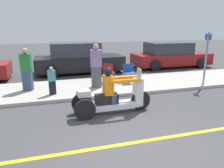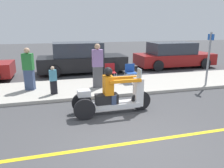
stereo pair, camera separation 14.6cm
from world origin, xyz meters
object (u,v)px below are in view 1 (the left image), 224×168
(motorcycle_trike, at_px, (112,97))
(spectator_mid_group, at_px, (27,70))
(parked_car_lot_center, at_px, (78,59))
(folding_chair_set_back, at_px, (109,71))
(spectator_by_tree, at_px, (96,67))
(folding_chair_curbside, at_px, (129,71))
(street_sign, at_px, (206,57))
(parked_car_lot_right, at_px, (170,55))
(spectator_end_of_line, at_px, (52,81))

(motorcycle_trike, xyz_separation_m, spectator_mid_group, (-2.55, 2.86, 0.40))
(spectator_mid_group, height_order, parked_car_lot_center, spectator_mid_group)
(folding_chair_set_back, bearing_deg, spectator_by_tree, -134.81)
(folding_chair_curbside, bearing_deg, street_sign, -23.30)
(parked_car_lot_center, bearing_deg, street_sign, -43.82)
(folding_chair_set_back, bearing_deg, spectator_mid_group, -173.69)
(street_sign, bearing_deg, parked_car_lot_right, 76.14)
(spectator_end_of_line, distance_m, spectator_mid_group, 1.25)
(motorcycle_trike, bearing_deg, folding_chair_curbside, 60.41)
(folding_chair_set_back, relative_size, folding_chair_curbside, 1.00)
(spectator_end_of_line, relative_size, parked_car_lot_center, 0.22)
(street_sign, bearing_deg, motorcycle_trike, -160.46)
(parked_car_lot_center, height_order, parked_car_lot_right, parked_car_lot_center)
(motorcycle_trike, bearing_deg, spectator_by_tree, 87.91)
(folding_chair_set_back, bearing_deg, folding_chair_curbside, -22.04)
(parked_car_lot_center, relative_size, street_sign, 2.18)
(spectator_mid_group, bearing_deg, parked_car_lot_right, 22.42)
(motorcycle_trike, height_order, spectator_by_tree, spectator_by_tree)
(spectator_mid_group, xyz_separation_m, folding_chair_set_back, (3.36, 0.37, -0.29))
(spectator_by_tree, distance_m, parked_car_lot_center, 3.64)
(spectator_end_of_line, relative_size, parked_car_lot_right, 0.21)
(folding_chair_curbside, bearing_deg, spectator_mid_group, -179.55)
(spectator_mid_group, bearing_deg, parked_car_lot_center, 53.42)
(spectator_mid_group, xyz_separation_m, parked_car_lot_center, (2.43, 3.28, -0.13))
(parked_car_lot_center, distance_m, street_sign, 6.54)
(motorcycle_trike, relative_size, spectator_end_of_line, 2.33)
(parked_car_lot_right, relative_size, street_sign, 2.22)
(parked_car_lot_right, bearing_deg, folding_chair_set_back, -148.24)
(motorcycle_trike, height_order, folding_chair_curbside, motorcycle_trike)
(spectator_end_of_line, bearing_deg, folding_chair_set_back, 25.78)
(spectator_by_tree, relative_size, folding_chair_set_back, 2.15)
(spectator_end_of_line, distance_m, parked_car_lot_right, 8.51)
(motorcycle_trike, relative_size, parked_car_lot_right, 0.49)
(spectator_end_of_line, bearing_deg, spectator_by_tree, 15.08)
(spectator_mid_group, relative_size, parked_car_lot_center, 0.34)
(parked_car_lot_center, xyz_separation_m, parked_car_lot_right, (5.85, 0.14, -0.05))
(spectator_by_tree, distance_m, street_sign, 4.59)
(street_sign, bearing_deg, parked_car_lot_center, 136.18)
(spectator_end_of_line, relative_size, street_sign, 0.47)
(spectator_by_tree, xyz_separation_m, folding_chair_set_back, (0.71, 0.72, -0.35))
(folding_chair_curbside, bearing_deg, spectator_end_of_line, -165.51)
(spectator_by_tree, bearing_deg, folding_chair_curbside, 13.82)
(spectator_by_tree, height_order, parked_car_lot_center, spectator_by_tree)
(parked_car_lot_right, distance_m, street_sign, 4.82)
(motorcycle_trike, xyz_separation_m, street_sign, (4.58, 1.62, 0.81))
(spectator_by_tree, relative_size, street_sign, 0.80)
(parked_car_lot_center, bearing_deg, spectator_by_tree, -86.63)
(street_sign, bearing_deg, spectator_by_tree, 168.85)
(motorcycle_trike, relative_size, folding_chair_set_back, 2.95)
(spectator_end_of_line, bearing_deg, spectator_mid_group, 137.50)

